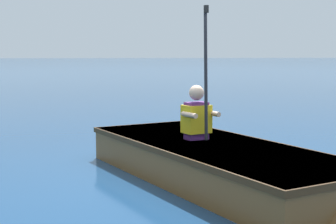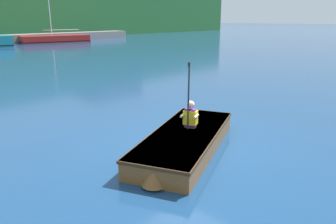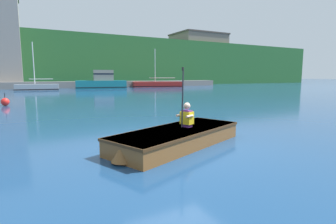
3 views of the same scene
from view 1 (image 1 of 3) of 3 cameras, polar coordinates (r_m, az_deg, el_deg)
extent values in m
plane|color=navy|center=(5.75, 3.47, -7.18)|extent=(300.00, 300.00, 0.00)
cube|color=brown|center=(5.53, 5.15, -5.60)|extent=(3.78, 2.49, 0.40)
cube|color=#432A13|center=(5.50, 5.17, -3.85)|extent=(3.84, 2.54, 0.06)
cube|color=#432A13|center=(5.50, 5.17, -3.95)|extent=(3.24, 2.09, 0.02)
cube|color=brown|center=(5.72, 3.64, -3.64)|extent=(0.59, 1.18, 0.03)
cube|color=#592672|center=(5.76, 3.17, -0.97)|extent=(0.24, 0.28, 0.42)
cube|color=yellow|center=(5.75, 3.17, -0.77)|extent=(0.30, 0.35, 0.31)
sphere|color=beige|center=(5.72, 3.19, 2.15)|extent=(0.17, 0.17, 0.17)
cylinder|color=beige|center=(5.59, 2.38, -0.32)|extent=(0.26, 0.15, 0.06)
cylinder|color=beige|center=(5.75, 4.91, -0.15)|extent=(0.26, 0.15, 0.06)
cylinder|color=#232328|center=(5.56, 4.21, 4.29)|extent=(0.08, 0.06, 1.45)
cylinder|color=black|center=(5.58, 4.27, 11.32)|extent=(0.05, 0.05, 0.08)
camera|label=2|loc=(5.58, 81.93, 15.46)|focal=35.00mm
camera|label=3|loc=(6.91, 64.03, 5.34)|focal=28.00mm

